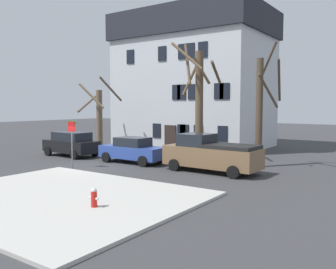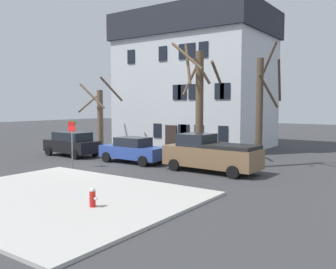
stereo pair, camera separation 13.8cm
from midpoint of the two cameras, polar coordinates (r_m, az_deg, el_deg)
name	(u,v)px [view 2 (the right image)]	position (r m, az deg, el deg)	size (l,w,h in m)	color
ground_plane	(92,168)	(22.45, -11.69, -5.10)	(120.00, 120.00, 0.00)	#38383A
sidewalk_slab	(57,196)	(15.62, -16.82, -9.26)	(10.81, 8.80, 0.12)	#B7B5AD
building_main	(195,80)	(33.85, 4.33, 8.56)	(13.40, 9.04, 11.99)	silver
tree_bare_near	(100,116)	(31.07, -10.51, 2.94)	(2.87, 2.84, 6.05)	brown
tree_bare_mid	(199,100)	(24.13, 5.01, 5.46)	(2.96, 2.96, 7.83)	brown
tree_bare_far	(261,109)	(22.57, 14.55, 3.96)	(1.81, 2.49, 7.51)	#4C3D2D
car_black_wagon	(72,144)	(27.68, -14.72, -1.38)	(4.54, 2.22, 1.79)	black
car_blue_sedan	(133,150)	(23.80, -5.35, -2.44)	(4.53, 1.96, 1.67)	#2D4799
pickup_truck_brown	(211,154)	(20.59, 6.89, -3.03)	(5.56, 2.39, 2.12)	brown
fire_hydrant	(92,197)	(13.45, -11.46, -9.56)	(0.42, 0.22, 0.70)	red
street_sign_pole	(72,135)	(22.39, -14.67, -0.08)	(0.76, 0.07, 2.83)	slate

